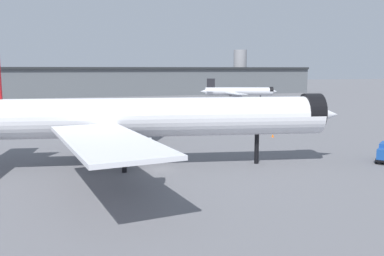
{
  "coord_description": "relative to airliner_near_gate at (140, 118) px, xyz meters",
  "views": [
    {
      "loc": [
        -11.88,
        -59.39,
        14.89
      ],
      "look_at": [
        5.33,
        1.1,
        5.86
      ],
      "focal_mm": 38.81,
      "sensor_mm": 36.0,
      "label": 1
    }
  ],
  "objects": [
    {
      "name": "ground",
      "position": [
        2.52,
        -2.28,
        -7.49
      ],
      "size": [
        900.0,
        900.0,
        0.0
      ],
      "primitive_type": "plane",
      "color": "slate"
    },
    {
      "name": "airliner_near_gate",
      "position": [
        0.0,
        0.0,
        0.0
      ],
      "size": [
        62.73,
        56.74,
        17.01
      ],
      "rotation": [
        0.0,
        0.0,
        -0.15
      ],
      "color": "white",
      "rests_on": "ground"
    },
    {
      "name": "airliner_far_taxiway",
      "position": [
        62.11,
        112.63,
        -2.88
      ],
      "size": [
        34.2,
        30.42,
        10.47
      ],
      "rotation": [
        0.0,
        0.0,
        6.0
      ],
      "color": "silver",
      "rests_on": "ground"
    },
    {
      "name": "terminal_building",
      "position": [
        31.05,
        173.83,
        0.53
      ],
      "size": [
        200.32,
        31.6,
        26.14
      ],
      "rotation": [
        0.0,
        0.0,
        0.04
      ],
      "color": "slate",
      "rests_on": "ground"
    },
    {
      "name": "traffic_cone_wingtip",
      "position": [
        32.16,
        19.65,
        -7.14
      ],
      "size": [
        0.56,
        0.56,
        0.7
      ],
      "primitive_type": "cone",
      "color": "#F2600C",
      "rests_on": "ground"
    }
  ]
}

